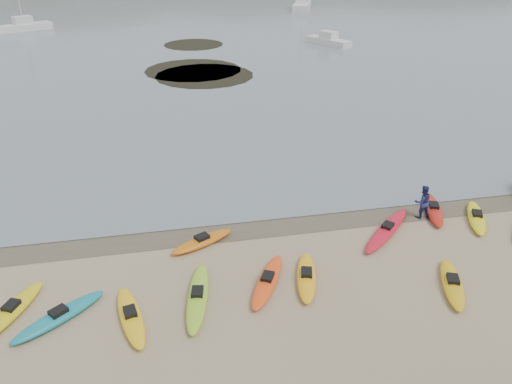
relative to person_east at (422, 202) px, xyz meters
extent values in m
plane|color=tan|center=(-7.38, 1.07, -0.79)|extent=(600.00, 600.00, 0.00)
plane|color=brown|center=(-7.38, 0.77, -0.78)|extent=(60.00, 60.00, 0.00)
ellipsoid|color=gold|center=(-1.33, -4.90, -0.62)|extent=(1.80, 3.16, 0.34)
ellipsoid|color=teal|center=(-15.04, -3.88, -0.62)|extent=(3.11, 2.68, 0.34)
ellipsoid|color=red|center=(-2.05, -0.98, -0.62)|extent=(3.63, 3.53, 0.34)
ellipsoid|color=red|center=(0.78, 0.27, -0.62)|extent=(1.76, 3.31, 0.34)
ellipsoid|color=yellow|center=(-12.72, -4.38, -0.62)|extent=(1.34, 3.33, 0.34)
ellipsoid|color=yellow|center=(-16.64, -3.27, -0.62)|extent=(1.99, 3.23, 0.34)
ellipsoid|color=yellow|center=(2.29, -0.81, -0.62)|extent=(1.98, 3.09, 0.34)
ellipsoid|color=#9AD32A|center=(-10.44, -3.79, -0.62)|extent=(1.41, 3.96, 0.34)
ellipsoid|color=#FFB015|center=(-6.40, -3.47, -0.62)|extent=(1.51, 3.15, 0.34)
ellipsoid|color=#FF4D16|center=(-7.86, -3.43, -0.62)|extent=(2.19, 3.31, 0.34)
ellipsoid|color=orange|center=(-9.92, -0.31, -0.62)|extent=(2.90, 1.97, 0.34)
imported|color=navy|center=(0.00, 0.00, 0.00)|extent=(0.77, 0.60, 1.58)
cylinder|color=black|center=(-7.67, 29.27, -0.76)|extent=(9.04, 9.04, 0.04)
cylinder|color=black|center=(-6.85, 27.05, -0.76)|extent=(8.87, 8.87, 0.04)
cylinder|color=black|center=(-6.56, 41.32, -0.76)|extent=(6.79, 6.79, 0.04)
cube|color=silver|center=(-27.53, 54.94, -0.30)|extent=(6.97, 5.34, 0.98)
cube|color=silver|center=(8.62, 38.22, -0.39)|extent=(4.29, 5.77, 0.80)
cube|color=silver|center=(13.95, 67.52, -0.17)|extent=(5.49, 9.13, 1.24)
ellipsoid|color=#384235|center=(-52.38, 196.07, -18.79)|extent=(220.00, 120.00, 80.00)
ellipsoid|color=#384235|center=(27.62, 191.07, -16.09)|extent=(200.00, 110.00, 68.00)
ellipsoid|color=#384235|center=(112.62, 201.07, -17.89)|extent=(230.00, 130.00, 76.00)
camera|label=1|loc=(-11.18, -17.68, 10.67)|focal=35.00mm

